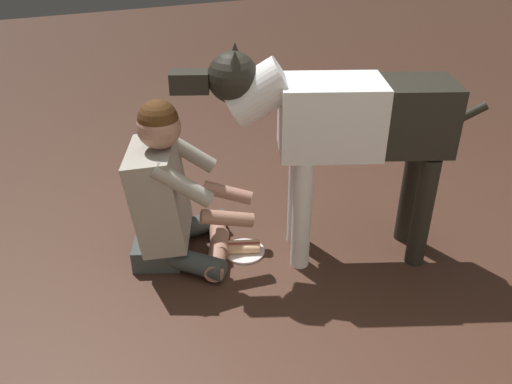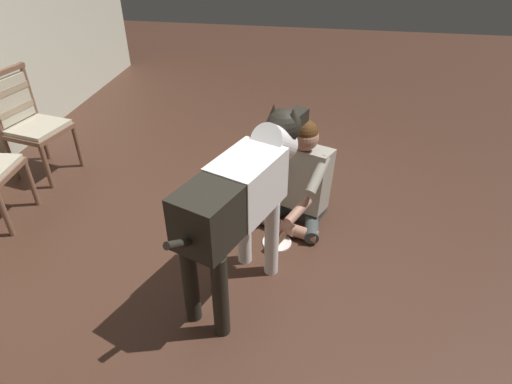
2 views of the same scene
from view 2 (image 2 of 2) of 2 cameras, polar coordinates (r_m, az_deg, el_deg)
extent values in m
plane|color=#42281D|center=(3.38, -1.00, -6.61)|extent=(13.62, 13.62, 0.00)
cylinder|color=brown|center=(4.12, -27.22, 0.96)|extent=(0.04, 0.04, 0.42)
cylinder|color=brown|center=(3.84, -29.97, -2.43)|extent=(0.04, 0.04, 0.42)
cylinder|color=brown|center=(4.57, -22.21, 5.48)|extent=(0.04, 0.04, 0.42)
cylinder|color=brown|center=(4.32, -25.64, 2.90)|extent=(0.04, 0.04, 0.42)
cylinder|color=brown|center=(4.84, -25.95, 6.14)|extent=(0.04, 0.04, 0.42)
cylinder|color=brown|center=(4.61, -29.35, 3.74)|extent=(0.04, 0.04, 0.42)
cube|color=brown|center=(4.48, -26.52, 7.16)|extent=(0.54, 0.54, 0.04)
cube|color=#B7AD94|center=(4.47, -26.64, 7.59)|extent=(0.50, 0.50, 0.04)
cylinder|color=brown|center=(4.66, -27.51, 11.65)|extent=(0.04, 0.04, 0.52)
cube|color=brown|center=(4.46, -30.18, 13.37)|extent=(0.46, 0.13, 0.04)
cube|color=#B7AD94|center=(4.54, -29.27, 10.46)|extent=(0.38, 0.12, 0.40)
cube|color=gray|center=(4.51, -29.59, 11.48)|extent=(0.39, 0.13, 0.06)
cube|color=gray|center=(4.57, -28.96, 9.45)|extent=(0.39, 0.13, 0.06)
cube|color=#3B413F|center=(3.67, 6.13, -1.96)|extent=(0.35, 0.41, 0.12)
cylinder|color=#3B413F|center=(3.50, 7.27, -3.98)|extent=(0.41, 0.13, 0.11)
cylinder|color=#AA7660|center=(3.41, 5.14, -5.03)|extent=(0.20, 0.37, 0.09)
cylinder|color=#3B413F|center=(3.60, 2.80, -2.45)|extent=(0.36, 0.37, 0.11)
cylinder|color=#AA7660|center=(3.47, 2.63, -4.14)|extent=(0.24, 0.36, 0.09)
cube|color=#9E9788|center=(3.47, 6.23, 1.96)|extent=(0.40, 0.47, 0.53)
cylinder|color=#9E9788|center=(3.23, 8.11, 2.21)|extent=(0.30, 0.18, 0.24)
cylinder|color=#AA7660|center=(3.21, 5.53, -2.49)|extent=(0.27, 0.20, 0.12)
cylinder|color=#9E9788|center=(3.35, 2.65, 3.85)|extent=(0.30, 0.18, 0.24)
cylinder|color=#AA7660|center=(3.30, 1.65, -1.17)|extent=(0.28, 0.13, 0.12)
sphere|color=#AA7660|center=(3.27, 6.40, 7.13)|extent=(0.21, 0.21, 0.21)
sphere|color=#492B12|center=(3.25, 6.44, 7.71)|extent=(0.19, 0.19, 0.19)
cylinder|color=silver|center=(3.04, -1.52, -4.69)|extent=(0.10, 0.10, 0.60)
cylinder|color=silver|center=(2.96, 2.06, -6.04)|extent=(0.10, 0.10, 0.60)
cylinder|color=black|center=(2.69, -8.55, -11.57)|extent=(0.10, 0.10, 0.60)
cylinder|color=black|center=(2.59, -4.67, -13.42)|extent=(0.10, 0.10, 0.60)
cube|color=silver|center=(2.63, -1.15, 1.16)|extent=(0.56, 0.46, 0.35)
cube|color=black|center=(2.38, -5.81, -2.94)|extent=(0.49, 0.43, 0.33)
cylinder|color=silver|center=(2.82, 2.47, 6.47)|extent=(0.40, 0.33, 0.33)
sphere|color=black|center=(2.88, 3.63, 8.63)|extent=(0.23, 0.23, 0.23)
cube|color=black|center=(3.05, 5.36, 9.66)|extent=(0.20, 0.16, 0.09)
cone|color=black|center=(2.87, 2.33, 10.44)|extent=(0.11, 0.11, 0.10)
cone|color=black|center=(2.81, 4.86, 9.82)|extent=(0.11, 0.11, 0.10)
cylinder|color=black|center=(2.27, -9.05, -6.52)|extent=(0.30, 0.15, 0.20)
cylinder|color=white|center=(3.38, 2.74, -6.56)|extent=(0.22, 0.22, 0.01)
cylinder|color=#E9B583|center=(3.35, 3.09, -6.28)|extent=(0.17, 0.10, 0.05)
cylinder|color=#E9B583|center=(3.37, 2.42, -6.06)|extent=(0.17, 0.10, 0.05)
cylinder|color=#973A31|center=(3.36, 2.76, -6.07)|extent=(0.18, 0.09, 0.04)
camera|label=1|loc=(4.22, -28.30, 24.01)|focal=37.49mm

